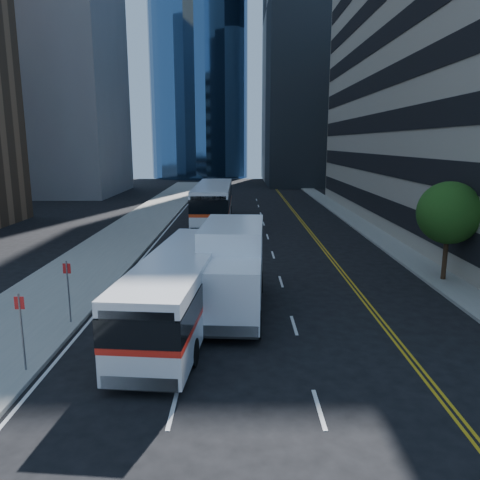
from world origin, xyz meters
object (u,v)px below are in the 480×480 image
at_px(street_tree, 449,213).
at_px(bus_rear, 214,202).
at_px(bus_front, 180,287).
at_px(box_truck, 231,267).

relative_size(street_tree, bus_rear, 0.37).
distance_m(street_tree, bus_front, 14.47).
distance_m(bus_front, box_truck, 2.71).
distance_m(bus_rear, box_truck, 22.21).
bearing_deg(street_tree, bus_front, -155.20).
relative_size(bus_rear, box_truck, 1.77).
height_order(street_tree, bus_rear, street_tree).
bearing_deg(box_truck, bus_front, -133.77).
bearing_deg(bus_rear, street_tree, -54.00).
relative_size(bus_front, bus_rear, 0.83).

